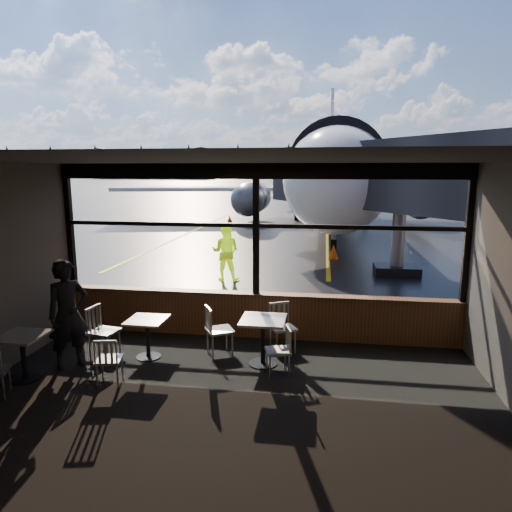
% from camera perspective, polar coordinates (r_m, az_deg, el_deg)
% --- Properties ---
extents(ground_plane, '(520.00, 520.00, 0.00)m').
position_cam_1_polar(ground_plane, '(128.85, 8.09, 9.05)').
color(ground_plane, black).
rests_on(ground_plane, ground).
extents(carpet_floor, '(8.00, 6.00, 0.01)m').
position_cam_1_polar(carpet_floor, '(6.83, -3.94, -18.79)').
color(carpet_floor, black).
rests_on(carpet_floor, ground).
extents(ceiling, '(8.00, 6.00, 0.04)m').
position_cam_1_polar(ceiling, '(5.95, -4.38, 11.93)').
color(ceiling, '#38332D').
rests_on(ceiling, ground).
extents(wall_back, '(8.00, 0.04, 3.50)m').
position_cam_1_polar(wall_back, '(3.49, -15.52, -17.29)').
color(wall_back, '#504840').
rests_on(wall_back, ground).
extents(window_sill, '(8.00, 0.28, 0.90)m').
position_cam_1_polar(window_sill, '(9.36, 0.02, -7.48)').
color(window_sill, '#522E19').
rests_on(window_sill, ground).
extents(window_header, '(8.00, 0.18, 0.30)m').
position_cam_1_polar(window_header, '(8.90, 0.02, 10.56)').
color(window_header, black).
rests_on(window_header, ground).
extents(mullion_left, '(0.12, 0.12, 2.60)m').
position_cam_1_polar(mullion_left, '(10.33, -22.25, 3.39)').
color(mullion_left, black).
rests_on(mullion_left, ground).
extents(mullion_centre, '(0.12, 0.12, 2.60)m').
position_cam_1_polar(mullion_centre, '(8.98, 0.02, 3.20)').
color(mullion_centre, black).
rests_on(mullion_centre, ground).
extents(mullion_right, '(0.12, 0.12, 2.60)m').
position_cam_1_polar(mullion_right, '(9.26, 25.00, 2.43)').
color(mullion_right, black).
rests_on(mullion_right, ground).
extents(window_transom, '(8.00, 0.10, 0.08)m').
position_cam_1_polar(window_transom, '(8.96, 0.02, 3.83)').
color(window_transom, black).
rests_on(window_transom, ground).
extents(airliner, '(30.12, 36.12, 11.02)m').
position_cam_1_polar(airliner, '(30.59, 9.64, 14.53)').
color(airliner, white).
rests_on(airliner, ground_plane).
extents(jet_bridge, '(8.53, 10.42, 4.55)m').
position_cam_1_polar(jet_bridge, '(14.52, 17.66, 5.85)').
color(jet_bridge, '#28282B').
rests_on(jet_bridge, ground_plane).
extents(cafe_table_near, '(0.77, 0.77, 0.84)m').
position_cam_1_polar(cafe_table_near, '(8.09, 0.89, -10.69)').
color(cafe_table_near, '#9D9790').
rests_on(cafe_table_near, carpet_floor).
extents(cafe_table_mid, '(0.67, 0.67, 0.74)m').
position_cam_1_polar(cafe_table_mid, '(8.61, -13.38, -10.01)').
color(cafe_table_mid, '#9B978E').
rests_on(cafe_table_mid, carpet_floor).
extents(cafe_table_left, '(0.70, 0.70, 0.77)m').
position_cam_1_polar(cafe_table_left, '(8.44, -27.06, -11.24)').
color(cafe_table_left, '#9C968F').
rests_on(cafe_table_left, carpet_floor).
extents(chair_near_e, '(0.56, 0.56, 0.82)m').
position_cam_1_polar(chair_near_e, '(7.73, 2.75, -11.82)').
color(chair_near_e, beige).
rests_on(chair_near_e, carpet_floor).
extents(chair_near_w, '(0.71, 0.71, 0.95)m').
position_cam_1_polar(chair_near_w, '(8.48, -4.56, -9.29)').
color(chair_near_w, '#B1ACA0').
rests_on(chair_near_w, carpet_floor).
extents(chair_near_n, '(0.68, 0.68, 0.93)m').
position_cam_1_polar(chair_near_n, '(8.63, 3.36, -9.01)').
color(chair_near_n, '#A9A699').
rests_on(chair_near_n, carpet_floor).
extents(chair_mid_s, '(0.52, 0.52, 0.81)m').
position_cam_1_polar(chair_mid_s, '(7.78, -17.89, -12.27)').
color(chair_mid_s, '#B2ADA1').
rests_on(chair_mid_s, carpet_floor).
extents(chair_mid_w, '(0.60, 0.60, 0.96)m').
position_cam_1_polar(chair_mid_w, '(8.82, -18.45, -9.02)').
color(chair_mid_w, '#B1ACA0').
rests_on(chair_mid_w, carpet_floor).
extents(passenger, '(0.79, 0.82, 1.90)m').
position_cam_1_polar(passenger, '(8.47, -22.43, -6.75)').
color(passenger, black).
rests_on(passenger, carpet_floor).
extents(ground_crew, '(0.88, 0.69, 1.79)m').
position_cam_1_polar(ground_crew, '(14.09, -3.83, 0.52)').
color(ground_crew, '#BFF219').
rests_on(ground_crew, ground_plane).
extents(cone_nose, '(0.40, 0.40, 0.56)m').
position_cam_1_polar(cone_nose, '(17.84, 9.67, 0.54)').
color(cone_nose, '#DC5306').
rests_on(cone_nose, ground_plane).
extents(cone_wing, '(0.34, 0.34, 0.47)m').
position_cam_1_polar(cone_wing, '(30.03, -3.31, 4.65)').
color(cone_wing, '#DA6006').
rests_on(cone_wing, ground_plane).
extents(hangar_left, '(45.00, 18.00, 11.00)m').
position_cam_1_polar(hangar_left, '(201.84, -12.35, 11.02)').
color(hangar_left, silver).
rests_on(hangar_left, ground_plane).
extents(hangar_mid, '(38.00, 15.00, 10.00)m').
position_cam_1_polar(hangar_mid, '(193.81, 8.34, 11.03)').
color(hangar_mid, silver).
rests_on(hangar_mid, ground_plane).
extents(hangar_right, '(50.00, 20.00, 12.00)m').
position_cam_1_polar(hangar_right, '(195.82, 26.47, 10.33)').
color(hangar_right, silver).
rests_on(hangar_right, ground_plane).
extents(fuel_tank_a, '(8.00, 8.00, 6.00)m').
position_cam_1_polar(fuel_tank_a, '(193.36, -0.76, 10.54)').
color(fuel_tank_a, silver).
rests_on(fuel_tank_a, ground_plane).
extents(fuel_tank_b, '(8.00, 8.00, 6.00)m').
position_cam_1_polar(fuel_tank_b, '(191.99, 2.24, 10.54)').
color(fuel_tank_b, silver).
rests_on(fuel_tank_b, ground_plane).
extents(fuel_tank_c, '(8.00, 8.00, 6.00)m').
position_cam_1_polar(fuel_tank_c, '(191.14, 5.27, 10.50)').
color(fuel_tank_c, silver).
rests_on(fuel_tank_c, ground_plane).
extents(treeline, '(360.00, 3.00, 12.00)m').
position_cam_1_polar(treeline, '(218.82, 8.39, 11.23)').
color(treeline, black).
rests_on(treeline, ground_plane).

